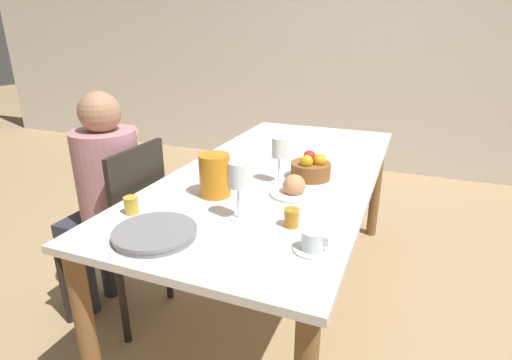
% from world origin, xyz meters
% --- Properties ---
extents(ground_plane, '(20.00, 20.00, 0.00)m').
position_xyz_m(ground_plane, '(0.00, 0.00, 0.00)').
color(ground_plane, tan).
extents(wall_back, '(10.00, 0.06, 2.60)m').
position_xyz_m(wall_back, '(0.00, 2.50, 1.30)').
color(wall_back, silver).
rests_on(wall_back, ground_plane).
extents(dining_table, '(0.95, 2.03, 0.76)m').
position_xyz_m(dining_table, '(0.00, 0.00, 0.67)').
color(dining_table, silver).
rests_on(dining_table, ground_plane).
extents(chair_person_side, '(0.42, 0.42, 0.93)m').
position_xyz_m(chair_person_side, '(-0.66, -0.43, 0.49)').
color(chair_person_side, black).
rests_on(chair_person_side, ground_plane).
extents(person_seated, '(0.39, 0.41, 1.17)m').
position_xyz_m(person_seated, '(-0.75, -0.42, 0.69)').
color(person_seated, '#33333D').
rests_on(person_seated, ground_plane).
extents(red_pitcher, '(0.16, 0.13, 0.18)m').
position_xyz_m(red_pitcher, '(-0.14, -0.42, 0.85)').
color(red_pitcher, orange).
rests_on(red_pitcher, dining_table).
extents(wine_glass_water, '(0.07, 0.07, 0.21)m').
position_xyz_m(wine_glass_water, '(0.06, -0.17, 0.92)').
color(wine_glass_water, white).
rests_on(wine_glass_water, dining_table).
extents(wine_glass_juice, '(0.07, 0.07, 0.22)m').
position_xyz_m(wine_glass_juice, '(0.04, -0.59, 0.92)').
color(wine_glass_juice, white).
rests_on(wine_glass_juice, dining_table).
extents(teacup_near_person, '(0.12, 0.12, 0.07)m').
position_xyz_m(teacup_near_person, '(0.36, -0.71, 0.79)').
color(teacup_near_person, silver).
rests_on(teacup_near_person, dining_table).
extents(serving_tray, '(0.29, 0.29, 0.03)m').
position_xyz_m(serving_tray, '(-0.16, -0.83, 0.78)').
color(serving_tray, gray).
rests_on(serving_tray, dining_table).
extents(bread_plate, '(0.20, 0.20, 0.10)m').
position_xyz_m(bread_plate, '(0.17, -0.29, 0.79)').
color(bread_plate, silver).
rests_on(bread_plate, dining_table).
extents(jam_jar_amber, '(0.06, 0.06, 0.07)m').
position_xyz_m(jam_jar_amber, '(-0.36, -0.70, 0.80)').
color(jam_jar_amber, gold).
rests_on(jam_jar_amber, dining_table).
extents(jam_jar_red, '(0.06, 0.06, 0.07)m').
position_xyz_m(jam_jar_red, '(0.25, -0.58, 0.80)').
color(jam_jar_red, '#C67A1E').
rests_on(jam_jar_red, dining_table).
extents(fruit_bowl, '(0.19, 0.19, 0.12)m').
position_xyz_m(fruit_bowl, '(0.18, -0.06, 0.81)').
color(fruit_bowl, brown).
rests_on(fruit_bowl, dining_table).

